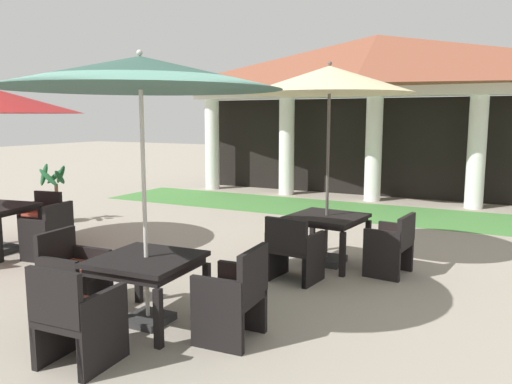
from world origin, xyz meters
TOP-DOWN VIEW (x-y plane):
  - ground_plane at (0.00, 0.00)m, footprint 60.00×60.00m
  - background_pavilion at (0.00, 8.98)m, footprint 10.82×2.64m
  - lawn_strip at (0.00, 7.22)m, footprint 12.62×2.34m
  - patio_chair_near_foreground_north at (-4.06, 2.09)m, footprint 0.65×0.57m
  - patio_chair_near_foreground_east at (-2.95, 1.29)m, footprint 0.60×0.70m
  - patio_table_mid_left at (-0.02, -0.00)m, footprint 1.03×1.03m
  - patio_umbrella_mid_left at (-0.02, -0.00)m, footprint 2.79×2.79m
  - patio_chair_mid_left_east at (0.98, 0.06)m, footprint 0.57×0.62m
  - patio_chair_mid_left_south at (0.04, -1.00)m, footprint 0.61×0.62m
  - patio_chair_mid_left_west at (-1.02, -0.06)m, footprint 0.61×0.61m
  - patio_table_mid_right at (0.88, 2.94)m, footprint 1.09×1.09m
  - patio_umbrella_mid_right at (0.88, 2.94)m, footprint 2.38×2.38m
  - patio_chair_mid_right_south at (0.78, 1.97)m, footprint 0.67×0.60m
  - patio_chair_mid_right_east at (1.85, 2.84)m, footprint 0.57×0.68m
  - potted_palm_left_edge at (-5.00, 3.25)m, footprint 0.63×0.65m

SIDE VIEW (x-z plane):
  - ground_plane at x=0.00m, z-range 0.00..0.00m
  - lawn_strip at x=0.00m, z-range 0.00..0.01m
  - potted_palm_left_edge at x=-5.00m, z-range -0.24..0.98m
  - patio_chair_near_foreground_north at x=-4.06m, z-range -0.02..0.80m
  - patio_chair_near_foreground_east at x=-2.95m, z-range -0.02..0.82m
  - patio_chair_mid_left_west at x=-1.02m, z-range -0.03..0.84m
  - patio_chair_mid_right_east at x=1.85m, z-range -0.01..0.83m
  - patio_chair_mid_right_south at x=0.78m, z-range -0.02..0.84m
  - patio_chair_mid_left_south at x=0.04m, z-range -0.04..0.87m
  - patio_chair_mid_left_east at x=0.98m, z-range -0.04..0.88m
  - patio_table_mid_left at x=-0.02m, z-range 0.26..0.96m
  - patio_table_mid_right at x=0.88m, z-range 0.27..0.98m
  - patio_umbrella_mid_left at x=-0.02m, z-range 1.15..3.92m
  - patio_umbrella_mid_right at x=0.88m, z-range 1.16..4.05m
  - background_pavilion at x=0.00m, z-range 1.08..5.20m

